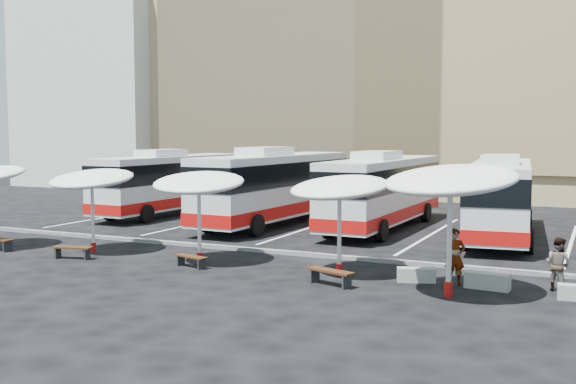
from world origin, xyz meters
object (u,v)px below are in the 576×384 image
at_px(bus_1, 275,185).
at_px(passenger_1, 559,264).
at_px(sunshade_2, 199,183).
at_px(sunshade_4, 451,181).
at_px(wood_bench_1, 72,249).
at_px(wood_bench_3, 330,274).
at_px(conc_bench_1, 487,281).
at_px(bus_2, 383,189).
at_px(sunshade_3, 340,188).
at_px(bus_3, 500,195).
at_px(sunshade_1, 92,179).
at_px(bus_0, 172,181).
at_px(passenger_0, 455,257).
at_px(wood_bench_2, 191,258).
at_px(conc_bench_0, 416,275).

xyz_separation_m(bus_1, passenger_1, (14.21, -9.77, -1.24)).
height_order(sunshade_2, sunshade_4, sunshade_4).
xyz_separation_m(wood_bench_1, wood_bench_3, (10.40, -0.01, 0.02)).
bearing_deg(conc_bench_1, wood_bench_3, -160.70).
distance_m(bus_2, sunshade_3, 11.46).
bearing_deg(bus_3, sunshade_3, -114.78).
bearing_deg(bus_2, sunshade_3, -79.08).
height_order(bus_1, sunshade_1, bus_1).
distance_m(bus_0, passenger_0, 22.05).
bearing_deg(wood_bench_2, bus_2, 75.33).
bearing_deg(bus_1, passenger_1, -31.67).
xyz_separation_m(sunshade_4, wood_bench_3, (-3.60, -0.12, -2.98)).
height_order(bus_1, sunshade_2, bus_1).
relative_size(bus_2, passenger_1, 7.53).
height_order(bus_0, sunshade_3, bus_0).
relative_size(passenger_0, passenger_1, 1.09).
xyz_separation_m(wood_bench_1, wood_bench_2, (4.92, 0.54, -0.04)).
height_order(wood_bench_1, conc_bench_0, wood_bench_1).
bearing_deg(wood_bench_2, passenger_1, 7.85).
xyz_separation_m(bus_0, bus_2, (12.92, -0.61, 0.04)).
distance_m(wood_bench_1, conc_bench_0, 12.77).
distance_m(wood_bench_2, passenger_1, 12.01).
distance_m(bus_3, wood_bench_1, 18.45).
bearing_deg(sunshade_4, passenger_0, 94.89).
relative_size(sunshade_1, sunshade_3, 0.85).
relative_size(wood_bench_1, passenger_1, 0.97).
bearing_deg(sunshade_3, sunshade_2, -178.16).
xyz_separation_m(sunshade_3, passenger_1, (6.71, 0.66, -2.11)).
xyz_separation_m(sunshade_3, wood_bench_3, (0.30, -1.53, -2.54)).
xyz_separation_m(sunshade_3, conc_bench_0, (2.58, 0.09, -2.69)).
xyz_separation_m(bus_2, passenger_0, (5.74, -11.08, -1.08)).
relative_size(sunshade_3, wood_bench_2, 2.93).
relative_size(conc_bench_0, passenger_0, 0.68).
bearing_deg(sunshade_4, sunshade_2, 172.32).
xyz_separation_m(bus_3, wood_bench_2, (-8.84, -11.66, -1.61)).
bearing_deg(sunshade_3, wood_bench_1, -171.44).
relative_size(bus_3, wood_bench_1, 7.70).
height_order(wood_bench_3, passenger_0, passenger_0).
bearing_deg(bus_1, conc_bench_1, -37.45).
relative_size(bus_3, passenger_0, 6.83).
bearing_deg(wood_bench_1, sunshade_3, 8.56).
relative_size(sunshade_4, wood_bench_2, 3.49).
xyz_separation_m(bus_2, passenger_1, (8.69, -10.59, -1.16)).
xyz_separation_m(bus_1, sunshade_4, (11.39, -11.84, 1.31)).
bearing_deg(sunshade_3, passenger_1, 5.58).
bearing_deg(conc_bench_1, bus_0, 148.96).
bearing_deg(wood_bench_1, bus_0, 109.73).
bearing_deg(bus_3, sunshade_1, -148.37).
height_order(sunshade_1, conc_bench_0, sunshade_1).
bearing_deg(sunshade_1, sunshade_4, -5.39).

